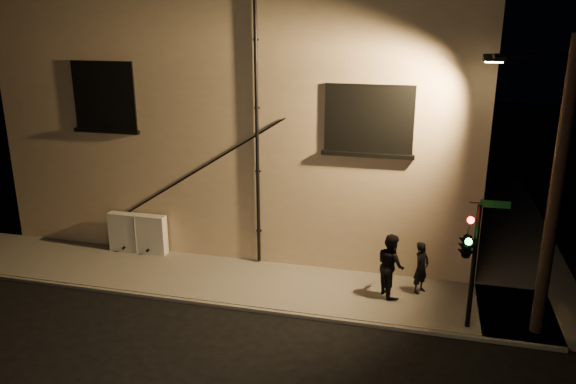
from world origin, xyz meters
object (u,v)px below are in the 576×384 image
(utility_cabinet, at_px, (138,233))
(pedestrian_a, at_px, (421,268))
(traffic_signal, at_px, (468,244))
(streetlamp_pole, at_px, (552,187))
(pedestrian_b, at_px, (391,265))

(utility_cabinet, xyz_separation_m, pedestrian_a, (9.44, -0.66, 0.10))
(traffic_signal, relative_size, streetlamp_pole, 0.46)
(utility_cabinet, bearing_deg, pedestrian_b, -6.98)
(streetlamp_pole, bearing_deg, pedestrian_a, 154.01)
(traffic_signal, bearing_deg, streetlamp_pole, 11.73)
(pedestrian_a, bearing_deg, utility_cabinet, 118.04)
(utility_cabinet, height_order, traffic_signal, traffic_signal)
(pedestrian_b, bearing_deg, utility_cabinet, 53.61)
(pedestrian_a, height_order, streetlamp_pole, streetlamp_pole)
(pedestrian_a, relative_size, streetlamp_pole, 0.21)
(utility_cabinet, relative_size, pedestrian_a, 1.32)
(streetlamp_pole, bearing_deg, utility_cabinet, 170.51)
(pedestrian_a, bearing_deg, streetlamp_pole, -83.97)
(pedestrian_b, distance_m, streetlamp_pole, 4.83)
(traffic_signal, height_order, streetlamp_pole, streetlamp_pole)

